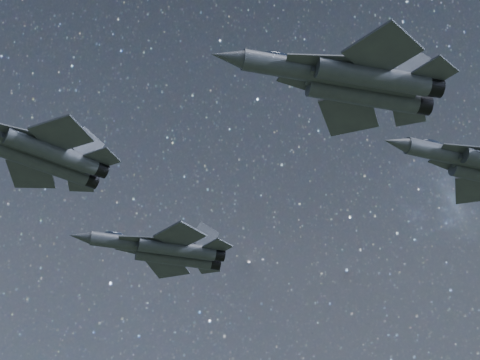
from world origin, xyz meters
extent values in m
cube|color=#343741|center=(-17.15, 3.87, 151.06)|extent=(8.33, 4.46, 1.32)
cylinder|color=#343741|center=(-16.40, 3.07, 150.60)|extent=(8.54, 4.59, 1.59)
cylinder|color=#343741|center=(-17.15, 4.96, 150.60)|extent=(8.54, 4.59, 1.59)
cylinder|color=black|center=(-12.04, 4.77, 150.60)|extent=(1.77, 1.85, 1.47)
cylinder|color=black|center=(-12.79, 6.67, 150.60)|extent=(1.77, 1.85, 1.47)
cube|color=#343741|center=(-19.88, 1.33, 150.99)|extent=(5.41, 2.05, 0.12)
cube|color=#343741|center=(-20.88, 3.89, 150.99)|extent=(5.07, 3.78, 0.12)
cube|color=#343741|center=(-15.70, 0.72, 150.80)|extent=(5.82, 5.72, 0.20)
cube|color=#343741|center=(-18.23, 7.17, 150.80)|extent=(4.61, 5.02, 0.20)
cube|color=#343741|center=(-11.94, 3.39, 150.80)|extent=(3.45, 3.42, 0.15)
cube|color=#343741|center=(-13.65, 7.75, 150.80)|extent=(2.70, 2.87, 0.15)
cube|color=#343741|center=(-13.56, 3.91, 152.53)|extent=(3.44, 1.17, 3.62)
cube|color=#343741|center=(-14.49, 6.28, 152.53)|extent=(3.25, 1.70, 3.62)
cylinder|color=#343741|center=(-8.34, 20.81, 152.73)|extent=(7.59, 1.94, 1.59)
cone|color=#343741|center=(-13.22, 20.58, 152.73)|extent=(2.50, 1.54, 1.42)
ellipsoid|color=black|center=(-9.56, 20.75, 153.50)|extent=(2.47, 1.18, 0.78)
cube|color=#343741|center=(-3.06, 21.06, 152.68)|extent=(8.40, 1.91, 1.32)
cylinder|color=#343741|center=(-2.61, 20.06, 152.22)|extent=(8.61, 1.98, 1.59)
cylinder|color=#343741|center=(-2.70, 22.09, 152.22)|extent=(8.61, 1.98, 1.59)
cylinder|color=black|center=(2.06, 20.28, 152.22)|extent=(1.39, 1.52, 1.46)
cylinder|color=black|center=(1.97, 22.31, 152.22)|extent=(1.39, 1.52, 1.46)
cube|color=#343741|center=(-6.45, 19.52, 152.61)|extent=(5.39, 1.87, 0.12)
cube|color=#343741|center=(-6.58, 22.26, 152.61)|extent=(5.40, 2.34, 0.12)
cube|color=#343741|center=(-2.70, 17.61, 152.43)|extent=(5.66, 5.79, 0.20)
cube|color=#343741|center=(-3.02, 24.52, 152.43)|extent=(5.51, 5.70, 0.20)
cube|color=#343741|center=(1.72, 18.94, 152.43)|extent=(3.34, 3.40, 0.15)
cube|color=#343741|center=(1.50, 23.61, 152.43)|extent=(3.24, 3.33, 0.15)
cube|color=#343741|center=(0.35, 19.94, 154.16)|extent=(3.54, 0.49, 3.62)
cube|color=#343741|center=(0.23, 22.48, 154.16)|extent=(3.52, 0.61, 3.62)
cylinder|color=#343741|center=(2.12, -10.94, 151.44)|extent=(8.36, 1.94, 1.75)
cone|color=#343741|center=(-3.28, -11.06, 151.44)|extent=(2.73, 1.64, 1.57)
ellipsoid|color=black|center=(0.77, -10.97, 152.28)|extent=(2.70, 1.24, 0.87)
cube|color=#343741|center=(7.97, -10.80, 151.38)|extent=(9.26, 1.90, 1.46)
cylinder|color=#343741|center=(8.44, -11.92, 150.87)|extent=(9.48, 1.97, 1.75)
cylinder|color=#343741|center=(8.39, -9.67, 150.87)|extent=(9.48, 1.97, 1.75)
cylinder|color=black|center=(13.61, -11.80, 150.87)|extent=(1.50, 1.65, 1.62)
cylinder|color=black|center=(13.56, -9.55, 150.87)|extent=(1.50, 1.65, 1.62)
cube|color=#343741|center=(4.18, -12.41, 151.30)|extent=(5.97, 2.20, 0.13)
cube|color=#343741|center=(4.11, -9.37, 151.30)|extent=(5.98, 2.45, 0.13)
cube|color=#343741|center=(8.28, -14.62, 151.10)|extent=(6.23, 6.39, 0.22)
cube|color=#343741|center=(8.10, -6.98, 151.10)|extent=(6.14, 6.34, 0.22)
cube|color=#343741|center=(13.20, -13.27, 151.10)|extent=(3.67, 3.75, 0.17)
cube|color=#343741|center=(13.08, -8.10, 151.10)|extent=(3.62, 3.71, 0.17)
cube|color=#343741|center=(11.71, -12.12, 153.01)|extent=(3.91, 0.52, 4.00)
cube|color=#343741|center=(11.64, -9.31, 153.01)|extent=(3.90, 0.59, 4.00)
cylinder|color=#343741|center=(17.79, -4.36, 150.35)|extent=(7.48, 2.38, 1.55)
cone|color=#343741|center=(13.05, -4.90, 150.35)|extent=(2.53, 1.65, 1.39)
ellipsoid|color=black|center=(16.61, -4.50, 151.09)|extent=(2.47, 1.31, 0.77)
cube|color=#343741|center=(19.72, -5.49, 150.23)|extent=(5.24, 1.49, 0.12)
cube|color=#343741|center=(19.42, -2.82, 150.23)|extent=(5.26, 2.60, 0.12)
cube|color=#343741|center=(22.74, -0.39, 150.05)|extent=(5.25, 5.48, 0.20)
camera|label=1|loc=(-11.95, -55.59, 106.54)|focal=60.00mm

